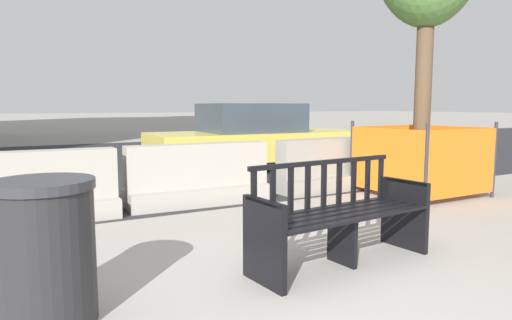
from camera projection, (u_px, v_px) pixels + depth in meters
name	position (u px, v px, depth m)	size (l,w,h in m)	color
ground_plane	(314.00, 285.00, 3.46)	(200.00, 200.00, 0.00)	gray
street_asphalt	(97.00, 163.00, 10.99)	(120.00, 12.00, 0.01)	#28282B
street_bench	(340.00, 218.00, 3.90)	(1.73, 0.66, 0.88)	black
jersey_barrier_centre	(199.00, 179.00, 6.35)	(2.03, 0.77, 0.84)	#9E998E
jersey_barrier_left	(28.00, 194.00, 5.29)	(2.01, 0.72, 0.84)	#9E998E
jersey_barrier_right	(331.00, 169.00, 7.45)	(2.02, 0.74, 0.84)	gray
construction_fence	(420.00, 158.00, 7.02)	(1.52, 1.52, 1.13)	#2D2D33
car_taxi_near	(256.00, 138.00, 9.69)	(4.65, 1.98, 1.41)	#DBC64C
trash_bin	(46.00, 252.00, 2.82)	(0.62, 0.62, 0.91)	#232326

